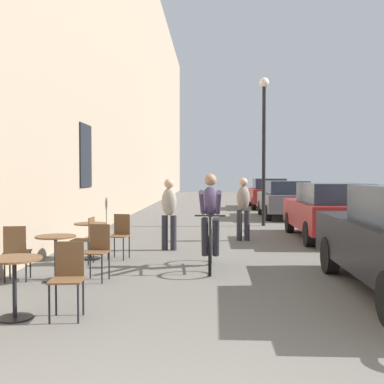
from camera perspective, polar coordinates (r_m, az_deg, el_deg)
The scene contains 16 objects.
building_facade_left at distance 17.69m, azimuth -10.22°, elevation 18.36°, with size 0.54×68.00×13.32m.
cafe_table_near at distance 5.94m, azimuth -20.78°, elevation -9.38°, with size 0.64×0.64×0.72m.
cafe_chair_near_toward_street at distance 5.80m, azimuth -14.86°, elevation -9.62°, with size 0.41×0.41×0.89m.
cafe_table_mid at distance 7.83m, azimuth -16.24°, elevation -6.58°, with size 0.64×0.64×0.72m.
cafe_chair_mid_toward_street at distance 7.72m, azimuth -11.41°, elevation -6.69°, with size 0.43×0.43×0.89m.
cafe_chair_mid_toward_wall at distance 7.97m, azimuth -20.57°, elevation -6.50°, with size 0.44×0.44×0.89m.
cafe_table_far at distance 9.69m, azimuth -12.27°, elevation -4.89°, with size 0.64×0.64×0.72m.
cafe_chair_far_toward_street at distance 9.64m, azimuth -8.73°, elevation -4.93°, with size 0.44×0.44×0.89m.
cafe_chair_far_toward_wall at distance 9.12m, azimuth -12.73°, elevation -5.35°, with size 0.40×0.40×0.89m.
cyclist_on_bicycle at distance 8.55m, azimuth 2.25°, elevation -3.82°, with size 0.52×1.76×1.74m.
pedestrian_near at distance 10.52m, azimuth -2.81°, elevation -2.20°, with size 0.36×0.28×1.61m.
pedestrian_mid at distance 12.12m, azimuth 6.25°, elevation -1.62°, with size 0.37×0.29×1.62m.
street_lamp at distance 15.78m, azimuth 8.73°, elevation 7.21°, with size 0.32×0.32×4.90m.
parked_car_second at distance 12.76m, azimuth 16.37°, elevation -2.14°, with size 1.77×4.17×1.48m.
parked_car_third at distance 18.83m, azimuth 11.16°, elevation -0.80°, with size 1.75×4.11×1.46m.
parked_car_fourth at distance 24.23m, azimuth 9.23°, elevation -0.09°, with size 1.90×4.32×1.52m.
Camera 1 is at (0.21, -2.58, 1.69)m, focal length 43.86 mm.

